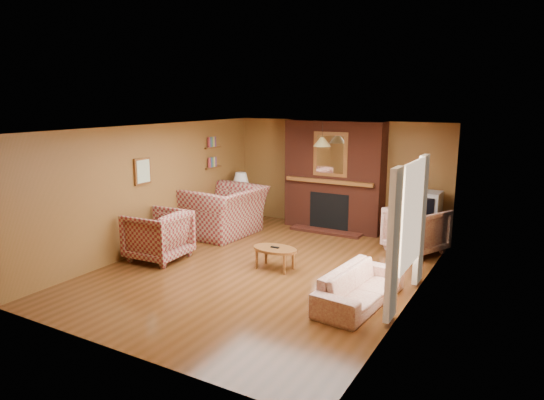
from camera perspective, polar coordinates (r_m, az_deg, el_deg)
The scene contains 20 objects.
floor at distance 8.44m, azimuth -0.75°, elevation -8.05°, with size 6.50×6.50×0.00m, color #4F2B11.
ceiling at distance 7.95m, azimuth -0.80°, elevation 8.44°, with size 6.50×6.50×0.00m, color silver.
wall_back at distance 10.99m, azimuth 7.83°, elevation 3.01°, with size 6.50×6.50×0.00m, color brown.
wall_front at distance 5.64m, azimuth -17.79°, elevation -6.02°, with size 6.50×6.50×0.00m, color brown.
wall_left at distance 9.59m, azimuth -13.77°, elevation 1.48°, with size 6.50×6.50×0.00m, color brown.
wall_right at distance 7.21m, azimuth 16.66°, elevation -2.09°, with size 6.50×6.50×0.00m, color brown.
fireplace at distance 10.75m, azimuth 7.30°, elevation 2.73°, with size 2.20×0.82×2.40m.
window_right at distance 7.05m, azimuth 15.87°, elevation -2.98°, with size 0.10×1.85×2.00m.
bookshelf at distance 10.93m, azimuth -6.83°, elevation 5.46°, with size 0.09×0.55×0.71m.
botanical_print at distance 9.30m, azimuth -14.99°, elevation 3.29°, with size 0.05×0.40×0.50m.
pendant_light at distance 10.02m, azimuth 5.92°, elevation 6.82°, with size 0.36×0.36×0.48m.
plaid_loveseat at distance 10.39m, azimuth -5.68°, elevation -1.31°, with size 1.58×1.38×1.03m, color maroon.
plaid_armchair at distance 9.02m, azimuth -13.26°, elevation -4.06°, with size 0.96×0.98×0.90m, color maroon.
floral_sofa at distance 7.11m, azimuth 10.31°, elevation -10.00°, with size 1.73×0.68×0.51m, color beige.
floral_armchair at distance 9.59m, azimuth 16.61°, elevation -3.36°, with size 0.93×0.96×0.87m, color beige.
coffee_table at distance 8.32m, azimuth 0.35°, elevation -5.98°, with size 0.80×0.50×0.40m.
side_table at distance 11.42m, azimuth -3.64°, elevation -1.24°, with size 0.43×0.43×0.57m, color brown.
table_lamp at distance 11.30m, azimuth -3.68°, elevation 1.87°, with size 0.38×0.38×0.62m.
tv_stand at distance 10.18m, azimuth 17.51°, elevation -3.40°, with size 0.53×0.48×0.58m, color black.
crt_tv at distance 10.05m, azimuth 17.69°, elevation -0.45°, with size 0.55×0.55×0.50m.
Camera 1 is at (4.01, -6.84, 2.89)m, focal length 32.00 mm.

